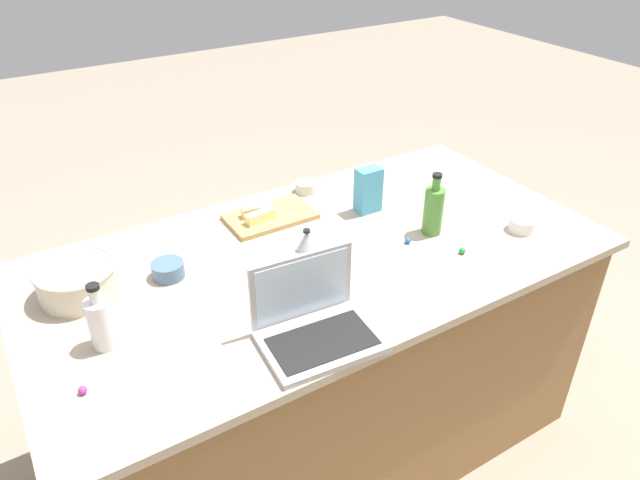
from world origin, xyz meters
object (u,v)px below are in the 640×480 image
Objects in this scene: ramekin_medium at (168,270)px; candy_bag at (368,190)px; kitchen_timer at (307,240)px; mixing_bowl_large at (77,280)px; bottle_vinegar at (101,322)px; bottle_olive at (433,210)px; ramekin_small at (522,225)px; ramekin_wide at (306,187)px; butter_stick_right at (260,216)px; laptop at (314,323)px; cutting_board at (270,217)px; butter_stick_left at (257,210)px.

candy_bag is at bearing -178.43° from ramekin_medium.
mixing_bowl_large is at bearing -11.16° from kitchen_timer.
bottle_vinegar is at bearing 92.10° from mixing_bowl_large.
bottle_olive reaches higher than ramekin_small.
kitchen_timer is at bearing -22.07° from ramekin_small.
ramekin_wide is at bearing -64.59° from candy_bag.
butter_stick_right is (-0.63, -0.34, -0.04)m from bottle_vinegar.
mixing_bowl_large is at bearing -46.15° from laptop.
laptop is 3.64× the size of ramekin_small.
bottle_olive reaches higher than cutting_board.
ramekin_wide is (-0.26, -0.09, -0.02)m from butter_stick_left.
kitchen_timer is (0.21, 0.36, 0.02)m from ramekin_wide.
laptop is 1.38× the size of mixing_bowl_large.
butter_stick_left reaches higher than ramekin_wide.
bottle_olive is 0.45m from kitchen_timer.
ramekin_medium is (-0.26, 0.05, -0.03)m from mixing_bowl_large.
bottle_vinegar reaches higher than butter_stick_right.
cutting_board is 0.25m from ramekin_wide.
bottle_vinegar is at bearing 28.37° from cutting_board.
mixing_bowl_large is 2.16× the size of butter_stick_right.
bottle_olive is at bearing -158.12° from laptop.
kitchen_timer is (0.70, -0.29, 0.01)m from ramekin_small.
butter_stick_right is (-0.14, -0.61, -0.01)m from laptop.
mixing_bowl_large reaches higher than kitchen_timer.
kitchen_timer is at bearing -17.02° from bottle_olive.
bottle_vinegar is 1.16× the size of candy_bag.
ramekin_wide is (-0.90, -0.48, -0.06)m from bottle_vinegar.
candy_bag is at bearing 157.65° from butter_stick_left.
bottle_vinegar reaches higher than butter_stick_left.
mixing_bowl_large is 0.94m from ramekin_wide.
butter_stick_left is at bearing -39.83° from bottle_olive.
butter_stick_left is (-0.65, -0.13, -0.02)m from mixing_bowl_large.
bottle_vinegar reaches higher than ramekin_small.
butter_stick_left is (0.48, -0.40, -0.05)m from bottle_olive.
kitchen_timer reaches higher than butter_stick_left.
candy_bag reaches higher than butter_stick_right.
candy_bag is at bearing -160.98° from kitchen_timer.
ramekin_wide is at bearing -166.07° from mixing_bowl_large.
mixing_bowl_large is 1.47m from ramekin_small.
bottle_olive is 1.12m from bottle_vinegar.
bottle_olive is at bearing 113.89° from ramekin_wide.
butter_stick_right is at bearing -161.06° from ramekin_medium.
bottle_vinegar reaches higher than kitchen_timer.
cutting_board is 0.05m from butter_stick_left.
ramekin_wide is 0.42m from kitchen_timer.
butter_stick_left is at bearing -79.11° from kitchen_timer.
laptop reaches higher than kitchen_timer.
bottle_olive reaches higher than butter_stick_left.
ramekin_small is 1.21m from ramekin_medium.
kitchen_timer reaches higher than ramekin_wide.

